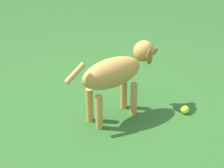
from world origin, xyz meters
TOP-DOWN VIEW (x-y plane):
  - ground at (0.00, 0.00)m, footprint 14.00×14.00m
  - dog at (-0.08, 0.06)m, footprint 0.81×0.27m
  - tennis_ball_0 at (-0.55, 0.28)m, footprint 0.07×0.07m

SIDE VIEW (x-z plane):
  - ground at x=0.00m, z-range 0.00..0.00m
  - tennis_ball_0 at x=-0.55m, z-range 0.00..0.07m
  - dog at x=-0.08m, z-range 0.09..0.64m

